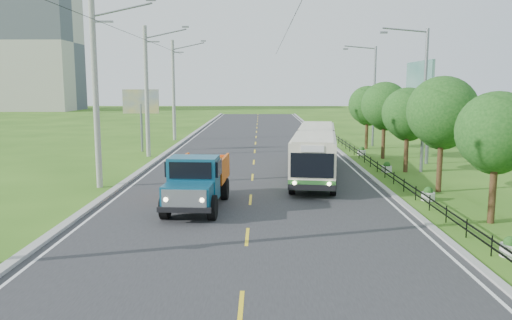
{
  "coord_description": "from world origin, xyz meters",
  "views": [
    {
      "loc": [
        0.48,
        -17.65,
        5.49
      ],
      "look_at": [
        0.27,
        6.43,
        1.9
      ],
      "focal_mm": 35.0,
      "sensor_mm": 36.0,
      "label": 1
    }
  ],
  "objects_px": {
    "tree_third": "(442,115)",
    "tree_second": "(496,136)",
    "pole_far": "(174,90)",
    "streetlight_far": "(373,92)",
    "tree_fifth": "(385,108)",
    "streetlight_mid": "(422,95)",
    "pole_mid": "(147,91)",
    "pole_near": "(96,93)",
    "tree_back": "(368,107)",
    "planter_mid": "(387,168)",
    "bus": "(316,148)",
    "planter_near": "(428,195)",
    "planter_far": "(362,151)",
    "billboard_right": "(419,88)",
    "billboard_left": "(141,105)",
    "dump_truck": "(198,178)",
    "tree_fourth": "(408,116)",
    "planter_front": "(510,248)"
  },
  "relations": [
    {
      "from": "planter_front",
      "to": "planter_far",
      "type": "distance_m",
      "value": 24.0
    },
    {
      "from": "streetlight_far",
      "to": "tree_fourth",
      "type": "bearing_deg",
      "value": -93.25
    },
    {
      "from": "tree_third",
      "to": "tree_fifth",
      "type": "xyz_separation_m",
      "value": [
        -0.0,
        12.0,
        -0.13
      ]
    },
    {
      "from": "pole_mid",
      "to": "planter_far",
      "type": "xyz_separation_m",
      "value": [
        16.86,
        1.0,
        -4.81
      ]
    },
    {
      "from": "pole_far",
      "to": "tree_third",
      "type": "bearing_deg",
      "value": -53.91
    },
    {
      "from": "tree_second",
      "to": "tree_fifth",
      "type": "xyz_separation_m",
      "value": [
        0.0,
        18.0,
        0.33
      ]
    },
    {
      "from": "tree_back",
      "to": "planter_far",
      "type": "height_order",
      "value": "tree_back"
    },
    {
      "from": "pole_far",
      "to": "planter_near",
      "type": "height_order",
      "value": "pole_far"
    },
    {
      "from": "tree_back",
      "to": "streetlight_far",
      "type": "relative_size",
      "value": 0.61
    },
    {
      "from": "tree_third",
      "to": "planter_front",
      "type": "bearing_deg",
      "value": -97.06
    },
    {
      "from": "billboard_left",
      "to": "billboard_right",
      "type": "bearing_deg",
      "value": -10.4
    },
    {
      "from": "tree_third",
      "to": "planter_mid",
      "type": "xyz_separation_m",
      "value": [
        -1.26,
        5.86,
        -3.7
      ]
    },
    {
      "from": "tree_fourth",
      "to": "dump_truck",
      "type": "height_order",
      "value": "tree_fourth"
    },
    {
      "from": "pole_near",
      "to": "tree_second",
      "type": "height_order",
      "value": "pole_near"
    },
    {
      "from": "pole_near",
      "to": "dump_truck",
      "type": "relative_size",
      "value": 1.68
    },
    {
      "from": "bus",
      "to": "tree_back",
      "type": "bearing_deg",
      "value": 73.24
    },
    {
      "from": "tree_back",
      "to": "bus",
      "type": "bearing_deg",
      "value": -114.35
    },
    {
      "from": "tree_fourth",
      "to": "streetlight_mid",
      "type": "relative_size",
      "value": 0.6
    },
    {
      "from": "pole_near",
      "to": "planter_far",
      "type": "xyz_separation_m",
      "value": [
        16.86,
        13.0,
        -4.81
      ]
    },
    {
      "from": "streetlight_mid",
      "to": "planter_mid",
      "type": "distance_m",
      "value": 5.05
    },
    {
      "from": "planter_front",
      "to": "planter_mid",
      "type": "bearing_deg",
      "value": 90.0
    },
    {
      "from": "streetlight_mid",
      "to": "billboard_right",
      "type": "xyz_separation_m",
      "value": [
        1.66,
        6.0,
        0.44
      ]
    },
    {
      "from": "tree_second",
      "to": "billboard_right",
      "type": "height_order",
      "value": "billboard_right"
    },
    {
      "from": "pole_near",
      "to": "tree_fifth",
      "type": "relative_size",
      "value": 1.72
    },
    {
      "from": "pole_near",
      "to": "planter_mid",
      "type": "xyz_separation_m",
      "value": [
        16.86,
        5.0,
        -4.81
      ]
    },
    {
      "from": "pole_mid",
      "to": "pole_far",
      "type": "distance_m",
      "value": 12.0
    },
    {
      "from": "bus",
      "to": "tree_third",
      "type": "bearing_deg",
      "value": -31.41
    },
    {
      "from": "tree_third",
      "to": "tree_second",
      "type": "bearing_deg",
      "value": -90.0
    },
    {
      "from": "pole_far",
      "to": "tree_second",
      "type": "bearing_deg",
      "value": -59.58
    },
    {
      "from": "streetlight_mid",
      "to": "planter_mid",
      "type": "height_order",
      "value": "streetlight_mid"
    },
    {
      "from": "billboard_right",
      "to": "planter_far",
      "type": "bearing_deg",
      "value": 151.61
    },
    {
      "from": "streetlight_far",
      "to": "planter_near",
      "type": "xyz_separation_m",
      "value": [
        -2.04,
        -22.0,
        -4.62
      ]
    },
    {
      "from": "tree_back",
      "to": "pole_near",
      "type": "bearing_deg",
      "value": -136.59
    },
    {
      "from": "planter_mid",
      "to": "streetlight_mid",
      "type": "bearing_deg",
      "value": 0.0
    },
    {
      "from": "tree_fifth",
      "to": "tree_back",
      "type": "bearing_deg",
      "value": 90.0
    },
    {
      "from": "tree_second",
      "to": "bus",
      "type": "relative_size",
      "value": 0.37
    },
    {
      "from": "dump_truck",
      "to": "bus",
      "type": "bearing_deg",
      "value": 57.27
    },
    {
      "from": "pole_near",
      "to": "tree_second",
      "type": "relative_size",
      "value": 1.89
    },
    {
      "from": "planter_far",
      "to": "pole_near",
      "type": "bearing_deg",
      "value": -142.37
    },
    {
      "from": "tree_fifth",
      "to": "streetlight_mid",
      "type": "distance_m",
      "value": 6.28
    },
    {
      "from": "pole_mid",
      "to": "planter_front",
      "type": "xyz_separation_m",
      "value": [
        16.86,
        -23.0,
        -4.81
      ]
    },
    {
      "from": "planter_near",
      "to": "streetlight_mid",
      "type": "bearing_deg",
      "value": 75.68
    },
    {
      "from": "planter_near",
      "to": "tree_fifth",
      "type": "bearing_deg",
      "value": 84.92
    },
    {
      "from": "pole_mid",
      "to": "tree_second",
      "type": "distance_m",
      "value": 26.2
    },
    {
      "from": "pole_near",
      "to": "streetlight_mid",
      "type": "height_order",
      "value": "pole_near"
    },
    {
      "from": "billboard_left",
      "to": "pole_far",
      "type": "bearing_deg",
      "value": 82.17
    },
    {
      "from": "pole_near",
      "to": "tree_back",
      "type": "relative_size",
      "value": 1.82
    },
    {
      "from": "pole_far",
      "to": "pole_near",
      "type": "bearing_deg",
      "value": -90.0
    },
    {
      "from": "pole_far",
      "to": "streetlight_far",
      "type": "distance_m",
      "value": 19.56
    },
    {
      "from": "pole_near",
      "to": "bus",
      "type": "distance_m",
      "value": 13.24
    }
  ]
}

